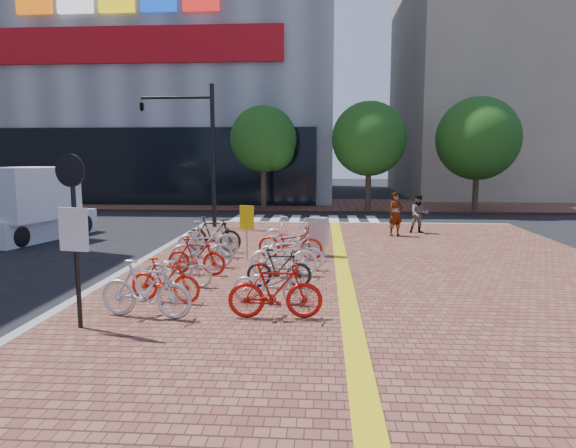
# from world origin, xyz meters

# --- Properties ---
(ground) EXTENTS (120.00, 120.00, 0.00)m
(ground) POSITION_xyz_m (0.00, 0.00, 0.00)
(ground) COLOR black
(ground) RESTS_ON ground
(sidewalk) EXTENTS (14.00, 34.00, 0.15)m
(sidewalk) POSITION_xyz_m (3.00, -5.00, 0.07)
(sidewalk) COLOR brown
(sidewalk) RESTS_ON ground
(tactile_strip) EXTENTS (0.40, 34.00, 0.01)m
(tactile_strip) POSITION_xyz_m (2.00, -5.00, 0.16)
(tactile_strip) COLOR gold
(tactile_strip) RESTS_ON sidewalk
(kerb_north) EXTENTS (14.00, 0.25, 0.15)m
(kerb_north) POSITION_xyz_m (3.00, 12.00, 0.08)
(kerb_north) COLOR gray
(kerb_north) RESTS_ON ground
(far_sidewalk) EXTENTS (70.00, 8.00, 0.15)m
(far_sidewalk) POSITION_xyz_m (0.00, 21.00, 0.07)
(far_sidewalk) COLOR brown
(far_sidewalk) RESTS_ON ground
(department_store) EXTENTS (36.00, 24.27, 28.00)m
(department_store) POSITION_xyz_m (-15.99, 31.95, 13.98)
(department_store) COLOR gray
(department_store) RESTS_ON ground
(building_beige) EXTENTS (20.00, 18.00, 18.00)m
(building_beige) POSITION_xyz_m (18.00, 32.00, 9.00)
(building_beige) COLOR gray
(building_beige) RESTS_ON ground
(crosswalk) EXTENTS (7.50, 4.00, 0.01)m
(crosswalk) POSITION_xyz_m (0.50, 14.00, 0.01)
(crosswalk) COLOR silver
(crosswalk) RESTS_ON ground
(street_trees) EXTENTS (16.20, 4.60, 6.35)m
(street_trees) POSITION_xyz_m (5.04, 17.45, 4.10)
(street_trees) COLOR #38281E
(street_trees) RESTS_ON far_sidewalk
(bike_0) EXTENTS (1.96, 0.80, 1.14)m
(bike_0) POSITION_xyz_m (-1.98, -2.54, 0.72)
(bike_0) COLOR silver
(bike_0) RESTS_ON sidewalk
(bike_1) EXTENTS (1.67, 0.74, 0.97)m
(bike_1) POSITION_xyz_m (-1.93, -1.46, 0.63)
(bike_1) COLOR red
(bike_1) RESTS_ON sidewalk
(bike_2) EXTENTS (1.69, 0.66, 0.88)m
(bike_2) POSITION_xyz_m (-2.01, -0.17, 0.59)
(bike_2) COLOR #B1B0B5
(bike_2) RESTS_ON sidewalk
(bike_3) EXTENTS (1.66, 0.69, 0.97)m
(bike_3) POSITION_xyz_m (-1.89, 1.10, 0.64)
(bike_3) COLOR red
(bike_3) RESTS_ON sidewalk
(bike_4) EXTENTS (1.81, 0.79, 1.05)m
(bike_4) POSITION_xyz_m (-1.94, 1.93, 0.68)
(bike_4) COLOR #B9B9BE
(bike_4) RESTS_ON sidewalk
(bike_5) EXTENTS (1.96, 0.76, 1.15)m
(bike_5) POSITION_xyz_m (-2.09, 3.38, 0.72)
(bike_5) COLOR #ADAEB2
(bike_5) RESTS_ON sidewalk
(bike_6) EXTENTS (1.98, 0.88, 1.15)m
(bike_6) POSITION_xyz_m (-2.14, 4.37, 0.73)
(bike_6) COLOR black
(bike_6) RESTS_ON sidewalk
(bike_7) EXTENTS (1.86, 0.62, 1.10)m
(bike_7) POSITION_xyz_m (0.54, -2.41, 0.70)
(bike_7) COLOR #A7110B
(bike_7) RESTS_ON sidewalk
(bike_8) EXTENTS (1.72, 0.80, 0.87)m
(bike_8) POSITION_xyz_m (0.34, -1.41, 0.58)
(bike_8) COLOR silver
(bike_8) RESTS_ON sidewalk
(bike_9) EXTENTS (1.56, 0.47, 0.93)m
(bike_9) POSITION_xyz_m (0.41, -0.07, 0.62)
(bike_9) COLOR black
(bike_9) RESTS_ON sidewalk
(bike_10) EXTENTS (1.83, 0.65, 1.08)m
(bike_10) POSITION_xyz_m (0.43, 1.10, 0.69)
(bike_10) COLOR white
(bike_10) RESTS_ON sidewalk
(bike_11) EXTENTS (1.96, 0.92, 0.99)m
(bike_11) POSITION_xyz_m (0.55, 1.94, 0.64)
(bike_11) COLOR silver
(bike_11) RESTS_ON sidewalk
(bike_12) EXTENTS (2.10, 1.05, 1.05)m
(bike_12) POSITION_xyz_m (0.46, 3.28, 0.68)
(bike_12) COLOR #B7190D
(bike_12) RESTS_ON sidewalk
(bike_13) EXTENTS (1.99, 0.71, 1.17)m
(bike_13) POSITION_xyz_m (0.46, 4.55, 0.74)
(bike_13) COLOR silver
(bike_13) RESTS_ON sidewalk
(pedestrian_a) EXTENTS (0.75, 0.66, 1.72)m
(pedestrian_a) POSITION_xyz_m (4.28, 8.10, 1.01)
(pedestrian_a) COLOR gray
(pedestrian_a) RESTS_ON sidewalk
(pedestrian_b) EXTENTS (0.79, 0.63, 1.56)m
(pedestrian_b) POSITION_xyz_m (5.33, 8.93, 0.93)
(pedestrian_b) COLOR #535969
(pedestrian_b) RESTS_ON sidewalk
(utility_box) EXTENTS (0.66, 0.56, 1.21)m
(utility_box) POSITION_xyz_m (1.30, 3.90, 0.76)
(utility_box) COLOR silver
(utility_box) RESTS_ON sidewalk
(yellow_sign) EXTENTS (0.44, 0.18, 1.66)m
(yellow_sign) POSITION_xyz_m (-0.83, 2.99, 1.30)
(yellow_sign) COLOR #B7B7BC
(yellow_sign) RESTS_ON sidewalk
(notice_sign) EXTENTS (0.58, 0.18, 3.17)m
(notice_sign) POSITION_xyz_m (-2.99, -3.23, 2.15)
(notice_sign) COLOR black
(notice_sign) RESTS_ON sidewalk
(traffic_light_pole) EXTENTS (3.30, 1.27, 6.14)m
(traffic_light_pole) POSITION_xyz_m (-4.72, 10.00, 4.39)
(traffic_light_pole) COLOR black
(traffic_light_pole) RESTS_ON sidewalk
(box_truck) EXTENTS (3.15, 5.24, 2.83)m
(box_truck) POSITION_xyz_m (-9.97, 7.30, 1.33)
(box_truck) COLOR white
(box_truck) RESTS_ON ground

